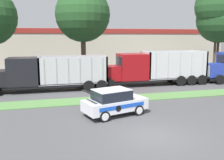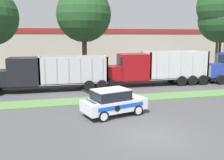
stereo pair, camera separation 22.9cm
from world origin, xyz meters
The scene contains 14 objects.
ground_plane centered at (0.00, 0.00, 0.00)m, with size 600.00×600.00×0.00m, color #474749.
grass_verge centered at (0.00, 7.68, 0.03)m, with size 120.00×2.20×0.06m, color #517F42.
centre_line_2 centered at (-9.20, 12.78, 0.00)m, with size 2.40×0.14×0.01m, color yellow.
centre_line_3 centered at (-3.80, 12.78, 0.00)m, with size 2.40×0.14×0.01m, color yellow.
centre_line_4 centered at (1.60, 12.78, 0.00)m, with size 2.40×0.14×0.01m, color yellow.
centre_line_5 centered at (7.00, 12.78, 0.00)m, with size 2.40×0.14×0.01m, color yellow.
centre_line_6 centered at (12.40, 12.78, 0.00)m, with size 2.40×0.14×0.01m, color yellow.
dump_truck_mid centered at (4.18, 12.68, 1.65)m, with size 11.84×2.74×3.47m.
dump_truck_trail centered at (-6.29, 12.31, 1.59)m, with size 11.12×2.74×3.44m.
rally_car centered at (-1.08, 3.79, 0.87)m, with size 4.36×2.87×1.73m.
store_building_backdrop centered at (5.50, 36.64, 3.18)m, with size 43.57×12.10×6.35m.
tree_behind_centre centered at (-0.74, 20.21, 8.29)m, with size 6.70×6.70×12.66m.
tree_behind_right centered at (20.02, 21.91, 8.16)m, with size 6.87×6.87×12.62m.
tree_behind_far_right centered at (19.31, 21.66, 9.98)m, with size 6.58×6.58×14.25m.
Camera 2 is at (-4.78, -11.18, 4.96)m, focal length 40.00 mm.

